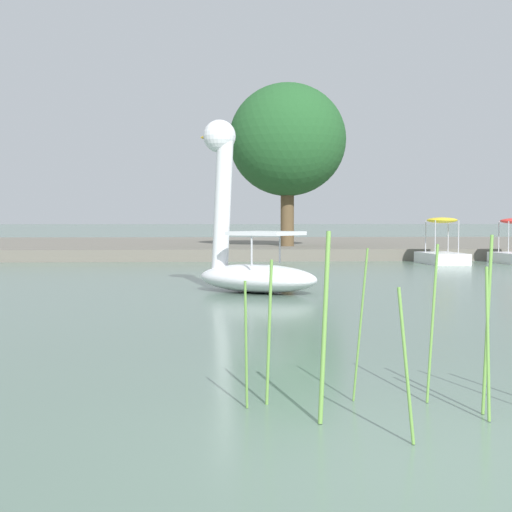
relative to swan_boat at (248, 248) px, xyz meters
The scene contains 6 objects.
ground_plane 11.44m from the swan_boat, 86.02° to the right, with size 619.77×619.77×0.00m, color #567060.
shore_bank_far 21.78m from the swan_boat, 87.92° to the left, with size 122.87×20.40×0.45m, color #6B665B.
swan_boat is the anchor object (origin of this frame).
pedal_boat_yellow 12.24m from the swan_boat, 53.38° to the left, with size 1.33×2.45×1.63m.
tree_broadleaf_left 15.84m from the swan_boat, 81.01° to the left, with size 5.10×4.78×6.78m.
reed_clump_foreground 10.15m from the swan_boat, 85.26° to the right, with size 3.40×1.24×1.44m.
Camera 1 is at (-1.58, -4.37, 1.52)m, focal length 52.09 mm.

